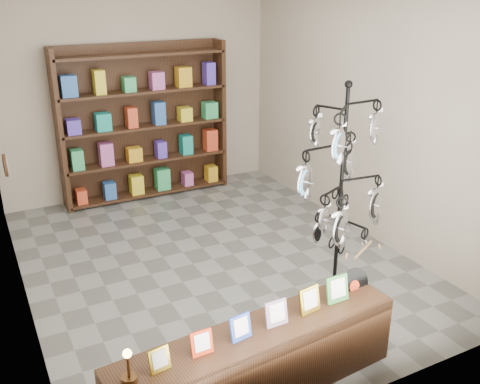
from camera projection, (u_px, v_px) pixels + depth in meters
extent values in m
plane|color=slate|center=(213.00, 259.00, 6.13)|extent=(5.00, 5.00, 0.00)
plane|color=#AC9D8B|center=(138.00, 92.00, 7.65)|extent=(4.00, 0.00, 4.00)
plane|color=#AC9D8B|center=(369.00, 219.00, 3.52)|extent=(4.00, 0.00, 4.00)
plane|color=#AC9D8B|center=(5.00, 159.00, 4.72)|extent=(0.00, 5.00, 5.00)
plane|color=#AC9D8B|center=(361.00, 112.00, 6.44)|extent=(0.00, 5.00, 5.00)
cylinder|color=black|center=(333.00, 298.00, 5.34)|extent=(0.59, 0.59, 0.03)
cylinder|color=black|center=(340.00, 201.00, 4.96)|extent=(0.05, 0.05, 2.12)
sphere|color=black|center=(349.00, 84.00, 4.56)|extent=(0.07, 0.07, 0.07)
ellipsoid|color=silver|center=(317.00, 233.00, 5.23)|extent=(0.12, 0.08, 0.22)
cube|color=#A57544|center=(363.00, 250.00, 4.89)|extent=(0.36, 0.21, 0.04)
cube|color=black|center=(258.00, 363.00, 4.02)|extent=(2.34, 0.67, 0.57)
cube|color=gold|center=(159.00, 360.00, 3.49)|extent=(0.15, 0.06, 0.17)
cube|color=red|center=(202.00, 343.00, 3.65)|extent=(0.16, 0.07, 0.18)
cube|color=#263FA5|center=(241.00, 327.00, 3.80)|extent=(0.17, 0.07, 0.19)
cube|color=#E54C33|center=(276.00, 313.00, 3.96)|extent=(0.18, 0.07, 0.20)
cube|color=gold|center=(310.00, 300.00, 4.11)|extent=(0.19, 0.08, 0.21)
cube|color=#337233|center=(337.00, 289.00, 4.25)|extent=(0.20, 0.08, 0.22)
cylinder|color=black|center=(354.00, 286.00, 4.45)|extent=(0.32, 0.10, 0.31)
cylinder|color=red|center=(354.00, 286.00, 4.44)|extent=(0.11, 0.04, 0.10)
cylinder|color=#4E3016|center=(130.00, 379.00, 3.41)|extent=(0.11, 0.11, 0.04)
cylinder|color=#4E3016|center=(128.00, 367.00, 3.38)|extent=(0.02, 0.02, 0.15)
sphere|color=#FFBF59|center=(127.00, 354.00, 3.34)|extent=(0.06, 0.06, 0.06)
cube|color=black|center=(141.00, 120.00, 7.74)|extent=(2.40, 0.04, 2.20)
cube|color=black|center=(59.00, 133.00, 7.10)|extent=(0.06, 0.36, 2.20)
cube|color=black|center=(219.00, 114.00, 8.12)|extent=(0.06, 0.36, 2.20)
cube|color=black|center=(149.00, 191.00, 7.99)|extent=(2.36, 0.36, 0.04)
cube|color=black|center=(147.00, 159.00, 7.81)|extent=(2.36, 0.36, 0.03)
cube|color=black|center=(145.00, 126.00, 7.63)|extent=(2.36, 0.36, 0.04)
cube|color=black|center=(143.00, 91.00, 7.45)|extent=(2.36, 0.36, 0.04)
cube|color=black|center=(140.00, 54.00, 7.27)|extent=(2.36, 0.36, 0.04)
cylinder|color=black|center=(5.00, 165.00, 5.50)|extent=(0.03, 0.24, 0.24)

